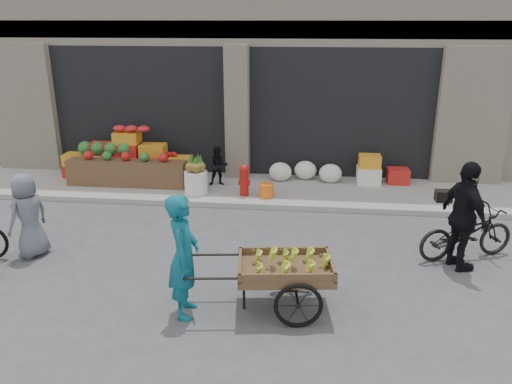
# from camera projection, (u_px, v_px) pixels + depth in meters

# --- Properties ---
(ground) EXTENTS (80.00, 80.00, 0.00)m
(ground) POSITION_uv_depth(u_px,v_px,m) (193.00, 277.00, 7.86)
(ground) COLOR #424244
(ground) RESTS_ON ground
(sidewalk) EXTENTS (18.00, 2.20, 0.12)m
(sidewalk) POSITION_uv_depth(u_px,v_px,m) (233.00, 189.00, 11.68)
(sidewalk) COLOR gray
(sidewalk) RESTS_ON ground
(building) EXTENTS (14.00, 6.45, 7.00)m
(building) POSITION_uv_depth(u_px,v_px,m) (252.00, 36.00, 14.28)
(building) COLOR beige
(building) RESTS_ON ground
(fruit_display) EXTENTS (3.10, 1.12, 1.24)m
(fruit_display) POSITION_uv_depth(u_px,v_px,m) (132.00, 158.00, 12.00)
(fruit_display) COLOR red
(fruit_display) RESTS_ON sidewalk
(pineapple_bin) EXTENTS (0.52, 0.52, 0.50)m
(pineapple_bin) POSITION_uv_depth(u_px,v_px,m) (196.00, 182.00, 11.19)
(pineapple_bin) COLOR silver
(pineapple_bin) RESTS_ON sidewalk
(fire_hydrant) EXTENTS (0.22, 0.22, 0.71)m
(fire_hydrant) POSITION_uv_depth(u_px,v_px,m) (244.00, 179.00, 10.99)
(fire_hydrant) COLOR #A5140F
(fire_hydrant) RESTS_ON sidewalk
(orange_bucket) EXTENTS (0.32, 0.32, 0.30)m
(orange_bucket) POSITION_uv_depth(u_px,v_px,m) (267.00, 190.00, 10.96)
(orange_bucket) COLOR orange
(orange_bucket) RESTS_ON sidewalk
(right_bay_goods) EXTENTS (3.35, 0.60, 0.70)m
(right_bay_goods) POSITION_uv_depth(u_px,v_px,m) (345.00, 171.00, 11.86)
(right_bay_goods) COLOR silver
(right_bay_goods) RESTS_ON sidewalk
(seated_person) EXTENTS (0.51, 0.43, 0.93)m
(seated_person) POSITION_uv_depth(u_px,v_px,m) (218.00, 166.00, 11.64)
(seated_person) COLOR black
(seated_person) RESTS_ON sidewalk
(banana_cart) EXTENTS (2.29, 1.15, 0.92)m
(banana_cart) POSITION_uv_depth(u_px,v_px,m) (282.00, 266.00, 6.78)
(banana_cart) COLOR brown
(banana_cart) RESTS_ON ground
(vendor_woman) EXTENTS (0.47, 0.67, 1.73)m
(vendor_woman) POSITION_uv_depth(u_px,v_px,m) (184.00, 256.00, 6.61)
(vendor_woman) COLOR #0D586A
(vendor_woman) RESTS_ON ground
(vendor_grey) EXTENTS (0.71, 0.84, 1.46)m
(vendor_grey) POSITION_uv_depth(u_px,v_px,m) (28.00, 215.00, 8.34)
(vendor_grey) COLOR slate
(vendor_grey) RESTS_ON ground
(bicycle) EXTENTS (1.82, 1.14, 0.90)m
(bicycle) POSITION_uv_depth(u_px,v_px,m) (466.00, 233.00, 8.34)
(bicycle) COLOR black
(bicycle) RESTS_ON ground
(cyclist) EXTENTS (0.77, 1.14, 1.79)m
(cyclist) POSITION_uv_depth(u_px,v_px,m) (464.00, 217.00, 7.84)
(cyclist) COLOR black
(cyclist) RESTS_ON ground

